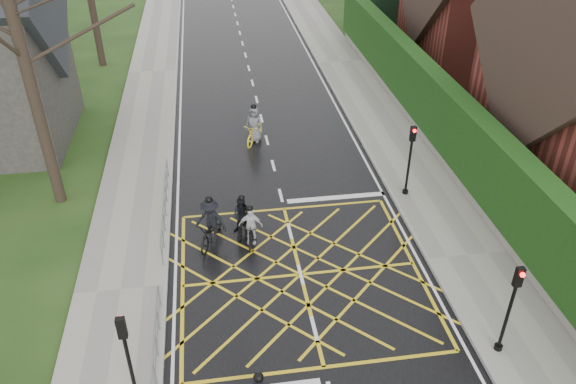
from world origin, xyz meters
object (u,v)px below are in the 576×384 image
object	(u,v)px
cyclist_back	(243,219)
cyclist_mid	(211,226)
cyclist_lead	(254,129)
cyclist_front	(251,230)

from	to	relation	value
cyclist_back	cyclist_mid	distance (m)	1.23
cyclist_back	cyclist_lead	bearing A→B (deg)	99.51
cyclist_back	cyclist_front	size ratio (longest dim) A/B	1.03
cyclist_back	cyclist_mid	size ratio (longest dim) A/B	0.81
cyclist_front	cyclist_lead	xyz separation A→B (m)	(0.91, 7.98, 0.08)
cyclist_back	cyclist_lead	size ratio (longest dim) A/B	0.82
cyclist_front	cyclist_lead	distance (m)	8.03
cyclist_lead	cyclist_mid	bearing A→B (deg)	-82.77
cyclist_mid	cyclist_back	bearing A→B (deg)	39.20
cyclist_back	cyclist_mid	world-z (taller)	cyclist_mid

